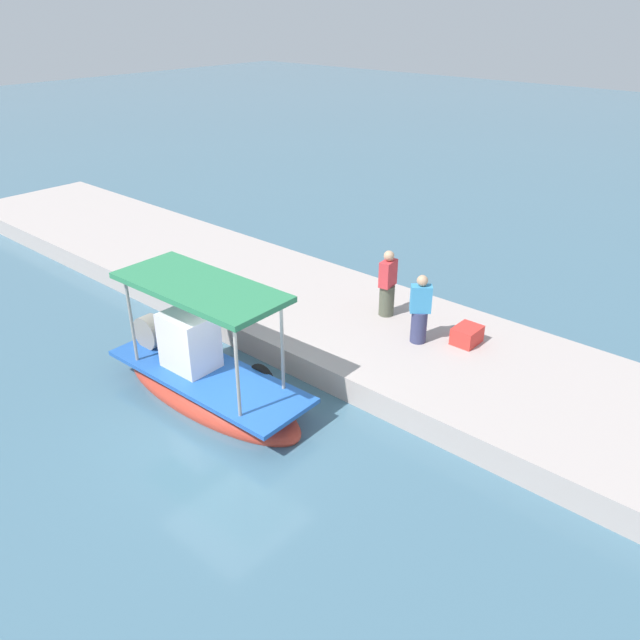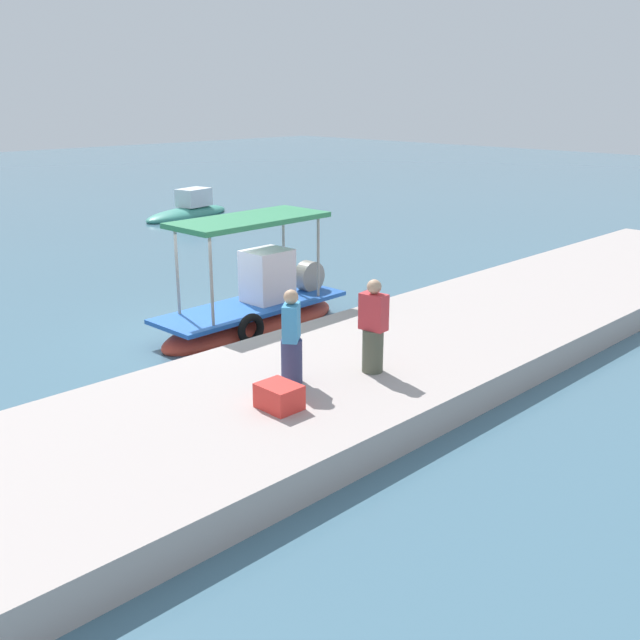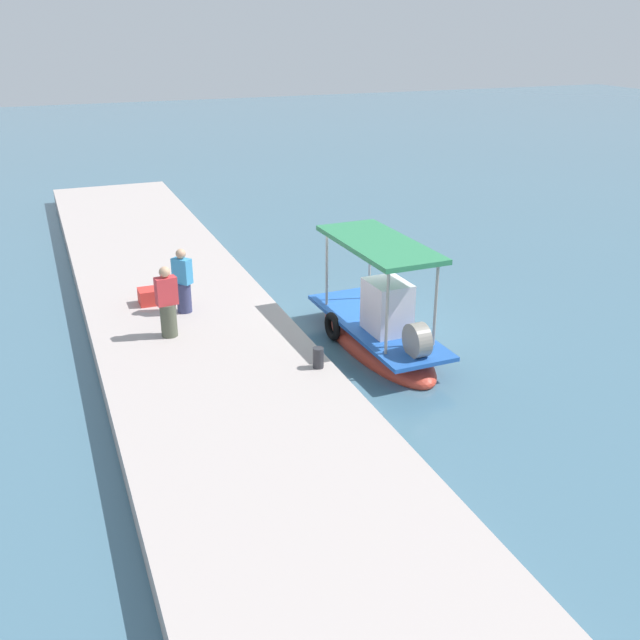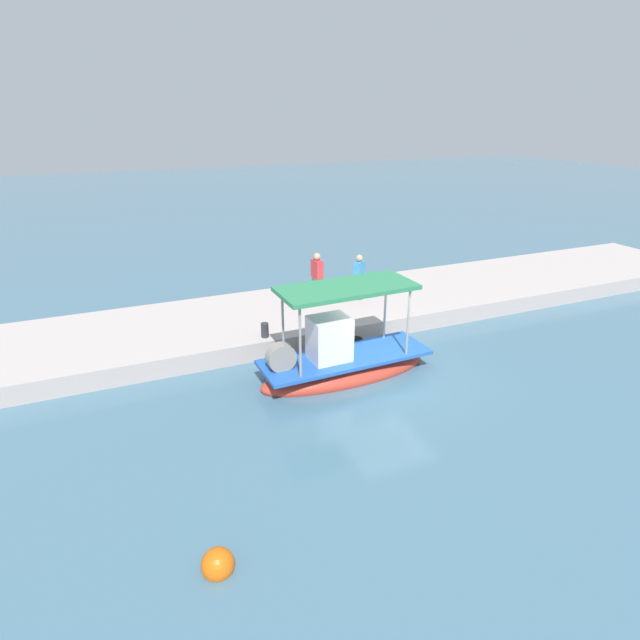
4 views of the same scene
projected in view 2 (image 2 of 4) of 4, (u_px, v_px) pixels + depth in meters
The scene contains 9 objects.
ground_plane at pixel (202, 336), 17.28m from camera, with size 120.00×120.00×0.00m, color #456B80.
dock_quay at pixel (347, 377), 13.97m from camera, with size 36.00×4.85×0.61m, color #B3A6A1.
main_fishing_boat at pixel (255, 310), 17.69m from camera, with size 5.24×1.86×3.10m.
fisherman_near_bollard at pixel (291, 341), 12.72m from camera, with size 0.54×0.53×1.70m.
fisherman_by_crate at pixel (373, 331), 13.21m from camera, with size 0.43×0.52×1.75m.
mooring_bollard at pixel (369, 301), 17.15m from camera, with size 0.24×0.24×0.46m, color #2D2D33.
cargo_crate at pixel (279, 396), 11.81m from camera, with size 0.68×0.55×0.41m, color red.
marker_buoy at pixel (264, 259), 24.75m from camera, with size 0.57×0.57×0.57m.
moored_boat_mid at pixel (188, 212), 33.93m from camera, with size 5.17×2.66×1.51m.
Camera 2 is at (-9.51, -13.63, 5.52)m, focal length 40.90 mm.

